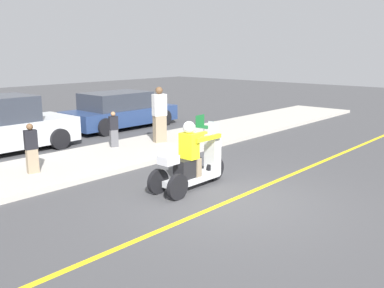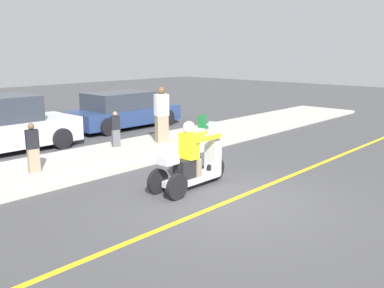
{
  "view_description": "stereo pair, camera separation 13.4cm",
  "coord_description": "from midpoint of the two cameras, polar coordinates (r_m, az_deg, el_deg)",
  "views": [
    {
      "loc": [
        -6.56,
        -4.89,
        2.97
      ],
      "look_at": [
        0.14,
        1.12,
        0.99
      ],
      "focal_mm": 40.0,
      "sensor_mm": 36.0,
      "label": 1
    },
    {
      "loc": [
        -6.47,
        -4.99,
        2.97
      ],
      "look_at": [
        0.14,
        1.12,
        0.99
      ],
      "focal_mm": 40.0,
      "sensor_mm": 36.0,
      "label": 2
    }
  ],
  "objects": [
    {
      "name": "parked_car_lot_center",
      "position": [
        16.92,
        -9.88,
        4.37
      ],
      "size": [
        4.47,
        2.06,
        1.4
      ],
      "color": "navy",
      "rests_on": "ground"
    },
    {
      "name": "spectator_with_child",
      "position": [
        10.76,
        -20.95,
        -0.66
      ],
      "size": [
        0.31,
        0.23,
        1.19
      ],
      "color": "gray",
      "rests_on": "sidewalk_strip"
    },
    {
      "name": "lane_stripe",
      "position": [
        8.8,
        5.04,
        -7.38
      ],
      "size": [
        24.0,
        0.12,
        0.01
      ],
      "color": "gold",
      "rests_on": "ground"
    },
    {
      "name": "folding_chair_curbside",
      "position": [
        13.74,
        1.19,
        2.54
      ],
      "size": [
        0.49,
        0.49,
        0.82
      ],
      "color": "#A5A8AD",
      "rests_on": "sidewalk_strip"
    },
    {
      "name": "sidewalk_strip",
      "position": [
        11.91,
        -13.34,
        -2.1
      ],
      "size": [
        28.0,
        2.8,
        0.12
      ],
      "color": "#B2ADA3",
      "rests_on": "ground"
    },
    {
      "name": "spectator_near_curb",
      "position": [
        13.5,
        -4.64,
        3.79
      ],
      "size": [
        0.47,
        0.37,
        1.75
      ],
      "color": "gray",
      "rests_on": "sidewalk_strip"
    },
    {
      "name": "ground_plane",
      "position": [
        8.7,
        4.49,
        -7.63
      ],
      "size": [
        60.0,
        60.0,
        0.0
      ],
      "primitive_type": "plane",
      "color": "#424244"
    },
    {
      "name": "motorcycle_trike",
      "position": [
        9.32,
        -0.37,
        -2.66
      ],
      "size": [
        2.1,
        0.67,
        1.5
      ],
      "color": "black",
      "rests_on": "ground"
    },
    {
      "name": "spectator_by_tree",
      "position": [
        13.05,
        -10.69,
        1.86
      ],
      "size": [
        0.29,
        0.23,
        1.07
      ],
      "color": "#515156",
      "rests_on": "sidewalk_strip"
    }
  ]
}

